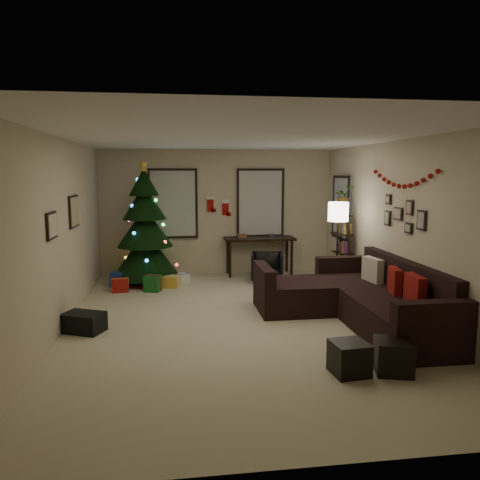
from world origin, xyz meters
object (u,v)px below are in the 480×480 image
Objects in this scene: desk at (259,242)px; desk_chair at (267,267)px; christmas_tree at (145,232)px; sofa at (359,300)px; bookshelf at (344,247)px.

desk reaches higher than desk_chair.
christmas_tree is 2.46m from desk.
sofa reaches higher than desk_chair.
christmas_tree is 0.81× the size of sofa.
sofa is at bearing -61.15° from desk_chair.
bookshelf is (1.37, -0.69, 0.49)m from desk_chair.
desk is (-0.91, 3.37, 0.41)m from sofa.
bookshelf is at bearing 76.09° from sofa.
desk is 2.54× the size of desk_chair.
bookshelf is (0.50, 2.02, 0.48)m from sofa.
sofa is (3.31, -2.96, -0.73)m from christmas_tree.
desk_chair is at bearing -86.19° from desk.
bookshelf is at bearing -13.81° from christmas_tree.
desk_chair is (2.44, -0.24, -0.74)m from christmas_tree.
desk is at bearing 9.64° from christmas_tree.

